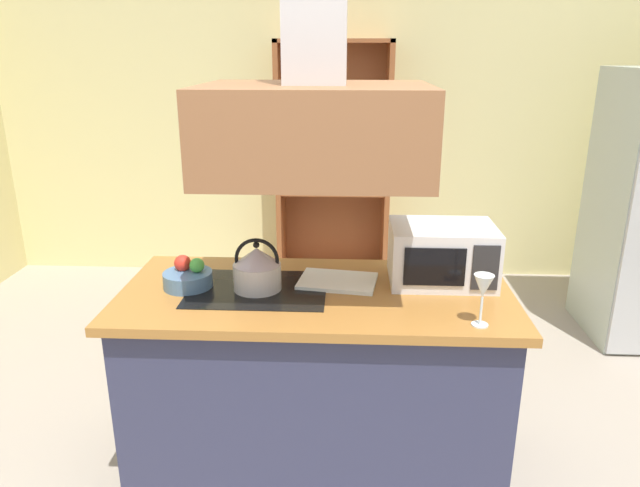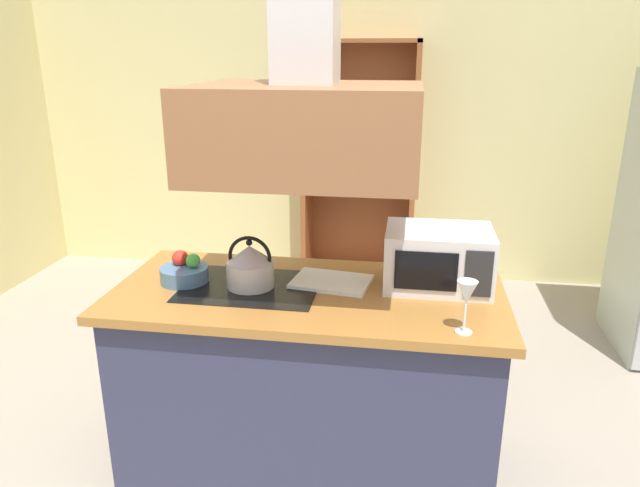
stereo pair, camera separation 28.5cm
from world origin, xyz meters
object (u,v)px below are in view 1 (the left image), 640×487
at_px(wine_glass_on_counter, 483,288).
at_px(fruit_bowl, 188,277).
at_px(kettle, 257,268).
at_px(dish_cabinet, 333,178).
at_px(cutting_board, 338,281).
at_px(microwave, 442,254).

bearing_deg(wine_glass_on_counter, fruit_bowl, 165.04).
distance_m(kettle, wine_glass_on_counter, 0.95).
height_order(dish_cabinet, fruit_bowl, dish_cabinet).
relative_size(dish_cabinet, kettle, 8.51).
bearing_deg(cutting_board, wine_glass_on_counter, -35.93).
height_order(dish_cabinet, cutting_board, dish_cabinet).
distance_m(dish_cabinet, kettle, 2.44).
xyz_separation_m(dish_cabinet, fruit_bowl, (-0.57, -2.41, 0.06)).
height_order(kettle, microwave, microwave).
bearing_deg(fruit_bowl, dish_cabinet, 76.71).
relative_size(cutting_board, wine_glass_on_counter, 1.65).
bearing_deg(dish_cabinet, cutting_board, -87.81).
bearing_deg(cutting_board, microwave, 6.32).
distance_m(dish_cabinet, fruit_bowl, 2.48).
xyz_separation_m(dish_cabinet, kettle, (-0.26, -2.43, 0.11)).
height_order(dish_cabinet, wine_glass_on_counter, dish_cabinet).
distance_m(kettle, microwave, 0.83).
xyz_separation_m(cutting_board, wine_glass_on_counter, (0.55, -0.40, 0.14)).
bearing_deg(kettle, fruit_bowl, 177.24).
height_order(cutting_board, fruit_bowl, fruit_bowl).
bearing_deg(kettle, microwave, 9.92).
bearing_deg(wine_glass_on_counter, kettle, 161.07).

